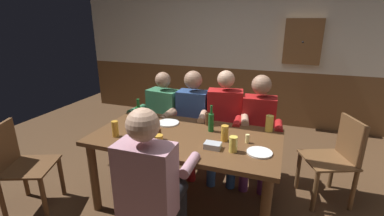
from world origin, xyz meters
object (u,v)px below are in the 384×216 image
at_px(person_3, 258,125).
at_px(condiment_caddy, 213,146).
at_px(dining_table, 186,145).
at_px(pint_glass_4, 115,129).
at_px(plate_0, 259,153).
at_px(chair_empty_near_right, 336,157).
at_px(table_candle, 247,139).
at_px(person_0, 161,115).
at_px(bottle_0, 211,122).
at_px(pint_glass_5, 209,119).
at_px(pint_glass_3, 233,144).
at_px(person_2, 224,121).
at_px(bottle_2, 141,126).
at_px(pint_glass_2, 158,134).
at_px(person_4, 151,179).
at_px(person_1, 191,117).
at_px(bottle_1, 139,115).
at_px(pint_glass_0, 158,142).
at_px(wall_dart_cabinet, 303,42).
at_px(chair_empty_near_left, 20,164).
at_px(pint_glass_6, 269,123).
at_px(pint_glass_1, 225,133).

xyz_separation_m(person_3, condiment_caddy, (-0.28, -0.86, 0.10)).
relative_size(dining_table, pint_glass_4, 11.56).
bearing_deg(plate_0, chair_empty_near_right, 45.69).
bearing_deg(table_candle, person_3, 87.84).
xyz_separation_m(person_0, bottle_0, (0.79, -0.52, 0.20)).
bearing_deg(bottle_0, pint_glass_5, 113.74).
bearing_deg(pint_glass_3, plate_0, 11.45).
distance_m(person_2, pint_glass_3, 0.91).
relative_size(bottle_2, pint_glass_2, 2.03).
bearing_deg(dining_table, person_4, -90.12).
relative_size(person_4, bottle_2, 5.83).
height_order(person_4, bottle_0, person_4).
bearing_deg(dining_table, person_1, 105.95).
distance_m(bottle_1, pint_glass_0, 0.58).
distance_m(pint_glass_0, pint_glass_5, 0.70).
relative_size(person_4, wall_dart_cabinet, 1.80).
relative_size(person_4, condiment_caddy, 8.98).
distance_m(person_2, chair_empty_near_left, 2.12).
distance_m(pint_glass_6, wall_dart_cabinet, 2.24).
bearing_deg(bottle_1, chair_empty_near_left, -143.93).
distance_m(bottle_0, pint_glass_5, 0.18).
bearing_deg(chair_empty_near_right, wall_dart_cabinet, -11.55).
relative_size(plate_0, pint_glass_1, 1.43).
bearing_deg(pint_glass_0, wall_dart_cabinet, 68.08).
distance_m(person_0, condiment_caddy, 1.26).
relative_size(person_1, pint_glass_3, 9.12).
xyz_separation_m(plate_0, pint_glass_3, (-0.21, -0.04, 0.06)).
relative_size(person_0, pint_glass_6, 7.38).
relative_size(person_1, condiment_caddy, 8.70).
relative_size(plate_0, bottle_0, 0.79).
bearing_deg(person_0, pint_glass_3, 149.58).
bearing_deg(person_2, chair_empty_near_left, 27.30).
distance_m(plate_0, pint_glass_6, 0.51).
bearing_deg(pint_glass_5, condiment_caddy, -69.99).
bearing_deg(person_0, pint_glass_2, 122.79).
xyz_separation_m(chair_empty_near_left, bottle_1, (0.92, 0.67, 0.38)).
height_order(person_0, person_4, person_4).
distance_m(person_0, chair_empty_near_left, 1.56).
bearing_deg(dining_table, person_2, 73.01).
xyz_separation_m(bottle_0, pint_glass_6, (0.53, 0.19, -0.02)).
bearing_deg(person_0, chair_empty_near_left, 64.22).
distance_m(person_1, person_3, 0.79).
bearing_deg(dining_table, pint_glass_2, -140.67).
relative_size(pint_glass_5, pint_glass_6, 0.79).
relative_size(person_1, person_4, 0.97).
bearing_deg(pint_glass_5, plate_0, -39.41).
xyz_separation_m(dining_table, pint_glass_1, (0.37, 0.01, 0.17)).
height_order(pint_glass_5, wall_dart_cabinet, wall_dart_cabinet).
height_order(chair_empty_near_left, pint_glass_1, pint_glass_1).
bearing_deg(chair_empty_near_left, bottle_1, 104.10).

